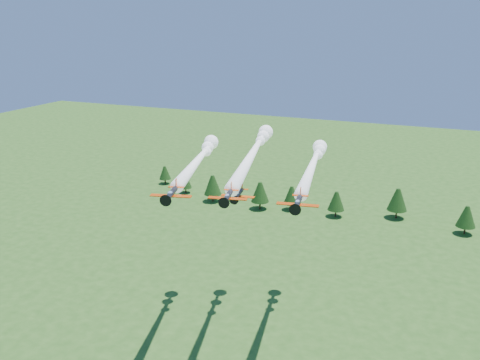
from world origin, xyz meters
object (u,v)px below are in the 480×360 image
at_px(plane_left, 200,158).
at_px(plane_right, 313,163).
at_px(plane_lead, 254,151).
at_px(plane_slot, 238,194).

bearing_deg(plane_left, plane_right, 6.07).
xyz_separation_m(plane_lead, plane_slot, (2.17, -14.37, -5.50)).
height_order(plane_lead, plane_right, plane_lead).
distance_m(plane_left, plane_slot, 20.23).
bearing_deg(plane_slot, plane_lead, 89.76).
xyz_separation_m(plane_lead, plane_left, (-12.94, -1.25, -2.61)).
xyz_separation_m(plane_left, plane_right, (24.51, 9.44, -1.01)).
relative_size(plane_lead, plane_slot, 7.46).
distance_m(plane_lead, plane_left, 13.26).
relative_size(plane_lead, plane_right, 1.11).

